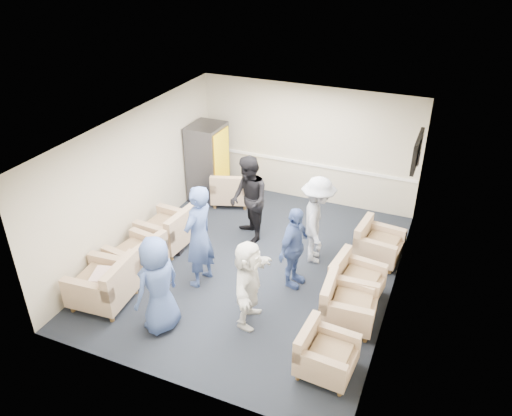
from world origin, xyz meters
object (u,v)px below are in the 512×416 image
at_px(person_mid_left, 199,237).
at_px(person_back_right, 317,220).
at_px(armchair_left_mid, 139,257).
at_px(person_back_left, 249,200).
at_px(armchair_right_near, 323,355).
at_px(armchair_left_far, 169,231).
at_px(armchair_corner, 231,190).
at_px(vending_machine, 208,162).
at_px(armchair_right_midnear, 345,306).
at_px(person_front_left, 158,285).
at_px(armchair_right_midfar, 354,281).
at_px(person_front_right, 249,283).
at_px(person_mid_right, 294,248).
at_px(armchair_right_far, 376,245).
at_px(armchair_left_near, 106,285).

relative_size(person_mid_left, person_back_right, 1.11).
xyz_separation_m(armchair_left_mid, person_back_left, (1.39, 1.84, 0.56)).
xyz_separation_m(armchair_right_near, person_back_left, (-2.38, 2.81, 0.60)).
height_order(armchair_left_far, armchair_corner, armchair_left_far).
xyz_separation_m(armchair_corner, vending_machine, (-0.60, 0.08, 0.56)).
distance_m(armchair_right_midnear, person_front_left, 2.97).
xyz_separation_m(armchair_right_midfar, person_front_right, (-1.41, -1.26, 0.43)).
bearing_deg(person_back_right, armchair_left_far, 87.41).
distance_m(armchair_left_far, person_mid_right, 2.70).
xyz_separation_m(armchair_right_near, person_front_right, (-1.40, 0.56, 0.44)).
bearing_deg(armchair_right_far, armchair_corner, 80.91).
relative_size(armchair_right_far, person_back_left, 0.49).
height_order(armchair_right_near, vending_machine, vending_machine).
bearing_deg(armchair_right_midfar, person_mid_right, 100.30).
relative_size(armchair_left_far, person_front_left, 0.58).
distance_m(person_back_left, person_front_right, 2.46).
bearing_deg(person_back_right, person_front_left, 131.46).
bearing_deg(person_mid_right, armchair_right_midnear, -109.14).
relative_size(person_front_left, person_front_right, 1.11).
bearing_deg(person_front_left, person_back_right, 165.22).
relative_size(armchair_right_midfar, person_mid_right, 0.58).
relative_size(person_back_left, person_front_right, 1.21).
bearing_deg(vending_machine, armchair_right_far, -14.11).
distance_m(armchair_corner, vending_machine, 0.82).
xyz_separation_m(armchair_left_far, armchair_right_far, (3.87, 1.17, -0.04)).
relative_size(armchair_right_far, armchair_corner, 0.82).
bearing_deg(armchair_left_far, person_back_right, 108.76).
xyz_separation_m(armchair_left_far, armchair_right_near, (3.73, -1.93, -0.05)).
distance_m(person_front_left, person_mid_left, 1.29).
xyz_separation_m(person_back_right, person_mid_right, (-0.14, -0.89, -0.10)).
bearing_deg(armchair_right_midfar, person_mid_left, 110.44).
height_order(armchair_left_near, armchair_corner, armchair_left_near).
xyz_separation_m(armchair_right_midfar, armchair_corner, (-3.39, 2.24, 0.02)).
height_order(vending_machine, person_mid_left, person_mid_left).
bearing_deg(person_back_right, armchair_left_near, 115.63).
xyz_separation_m(vending_machine, person_back_left, (1.60, -1.32, 0.01)).
bearing_deg(armchair_right_near, armchair_right_midfar, 3.26).
distance_m(armchair_left_near, armchair_corner, 4.05).
bearing_deg(person_mid_right, armchair_left_mid, 116.42).
bearing_deg(person_mid_left, armchair_left_far, -115.80).
xyz_separation_m(armchair_right_midnear, person_front_left, (-2.65, -1.23, 0.50)).
xyz_separation_m(armchair_left_near, armchair_corner, (0.40, 4.03, -0.03)).
height_order(armchair_corner, person_mid_left, person_mid_left).
xyz_separation_m(person_back_left, person_mid_right, (1.31, -1.06, -0.13)).
xyz_separation_m(armchair_right_midfar, person_front_left, (-2.63, -1.92, 0.51)).
bearing_deg(person_mid_right, armchair_corner, 55.43).
relative_size(armchair_left_far, armchair_corner, 0.89).
bearing_deg(person_front_right, armchair_right_near, -118.98).
bearing_deg(armchair_right_far, armchair_left_far, 112.92).
bearing_deg(person_mid_left, person_mid_right, 118.57).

